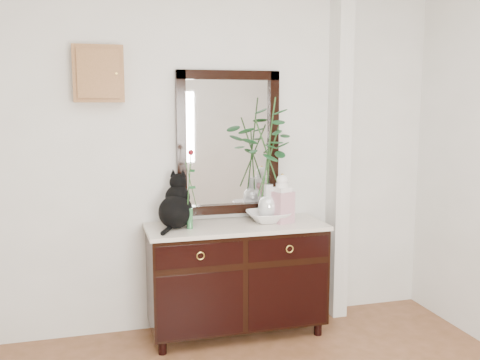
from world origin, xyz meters
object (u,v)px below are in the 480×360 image
object	(u,v)px
sideboard	(236,273)
cat	(176,201)
ginger_jar	(282,198)
lotus_bowl	(268,216)

from	to	relation	value
sideboard	cat	size ratio (longest dim) A/B	3.36
cat	ginger_jar	world-z (taller)	cat
sideboard	lotus_bowl	bearing A→B (deg)	8.44
cat	ginger_jar	distance (m)	0.80
cat	lotus_bowl	bearing A→B (deg)	24.99
cat	sideboard	bearing A→B (deg)	20.15
sideboard	cat	bearing A→B (deg)	175.36
ginger_jar	lotus_bowl	bearing A→B (deg)	151.72
lotus_bowl	ginger_jar	xyz separation A→B (m)	(0.09, -0.05, 0.15)
lotus_bowl	sideboard	bearing A→B (deg)	-171.56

